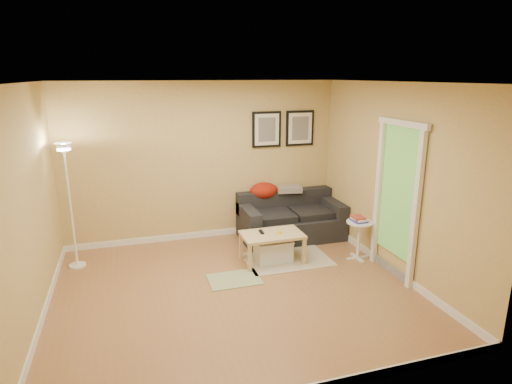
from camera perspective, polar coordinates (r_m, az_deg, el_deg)
floor at (r=5.67m, az=-2.88°, el=-12.95°), size 4.50×4.50×0.00m
ceiling at (r=4.99m, az=-3.29°, el=14.35°), size 4.50×4.50×0.00m
wall_back at (r=7.09m, az=-7.01°, el=3.96°), size 4.50×0.00×4.50m
wall_front at (r=3.38m, az=5.29°, el=-8.87°), size 4.50×0.00×4.50m
wall_left at (r=5.15m, az=-28.16°, el=-2.12°), size 0.00×4.00×4.00m
wall_right at (r=6.10m, az=17.89°, el=1.48°), size 0.00×4.00×4.00m
baseboard_back at (r=7.42m, az=-6.68°, el=-5.56°), size 4.50×0.02×0.10m
baseboard_left at (r=5.61m, az=-26.41°, el=-14.39°), size 0.02×4.00×0.10m
baseboard_right at (r=6.50m, az=16.91°, el=-9.29°), size 0.02×4.00×0.10m
sofa at (r=7.25m, az=4.71°, el=-3.28°), size 1.70×0.90×0.75m
red_throw at (r=7.32m, az=1.03°, el=0.17°), size 0.48×0.36×0.28m
plaid_throw at (r=7.41m, az=4.40°, el=0.41°), size 0.45×0.32×0.10m
framed_print_left at (r=7.24m, az=1.42°, el=8.32°), size 0.50×0.04×0.60m
framed_print_right at (r=7.45m, az=5.85°, el=8.45°), size 0.50×0.04×0.60m
area_rug at (r=6.53m, az=4.16°, el=-8.90°), size 1.25×0.85×0.01m
green_runner at (r=5.93m, az=-2.90°, el=-11.52°), size 0.70×0.50×0.01m
coffee_table at (r=6.37m, az=2.14°, el=-7.40°), size 1.00×0.75×0.44m
remote_control at (r=6.32m, az=0.72°, el=-5.33°), size 0.06×0.16×0.02m
tape_roll at (r=6.28m, az=3.16°, el=-5.41°), size 0.07×0.07×0.03m
storage_bin at (r=6.43m, az=2.27°, el=-7.73°), size 0.53×0.39×0.33m
side_table at (r=6.61m, az=13.47°, el=-6.26°), size 0.39×0.39×0.59m
book_stack at (r=6.51m, az=13.49°, el=-3.48°), size 0.24×0.28×0.08m
floor_lamp at (r=6.53m, az=-23.39°, el=-2.22°), size 0.23×0.23×1.81m
doorway at (r=6.03m, az=18.09°, el=-1.42°), size 0.12×1.01×2.13m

